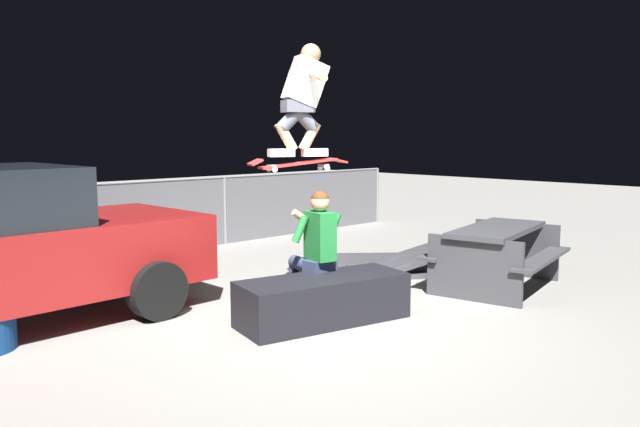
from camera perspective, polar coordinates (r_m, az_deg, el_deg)
name	(u,v)px	position (r m, az deg, el deg)	size (l,w,h in m)	color
ground_plane	(327,326)	(6.07, 0.61, -10.46)	(40.00, 40.00, 0.00)	gray
ledge_box_main	(323,300)	(6.14, 0.29, -8.04)	(1.71, 0.63, 0.46)	black
person_sitting_on_ledge	(315,245)	(6.41, -0.48, -2.96)	(0.59, 0.78, 1.29)	#2D3856
skateboard	(298,164)	(6.20, -2.05, 4.65)	(1.02, 0.56, 0.13)	#B72D2D
skater_airborne	(303,95)	(6.23, -1.58, 10.99)	(0.63, 0.85, 1.12)	white
kicker_ramp	(396,266)	(8.49, 7.10, -4.92)	(1.62, 1.59, 0.43)	#38383D
picnic_table_back	(497,247)	(7.78, 16.15, -3.04)	(1.93, 1.65, 0.75)	#38383D
fence_back	(114,218)	(9.61, -18.62, -0.43)	(12.05, 0.05, 1.17)	slate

